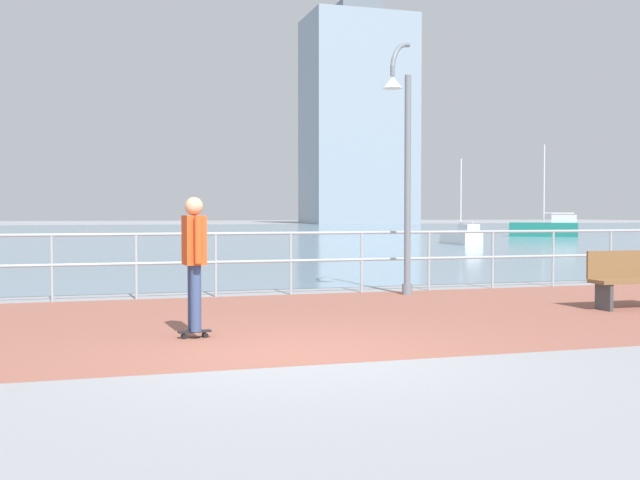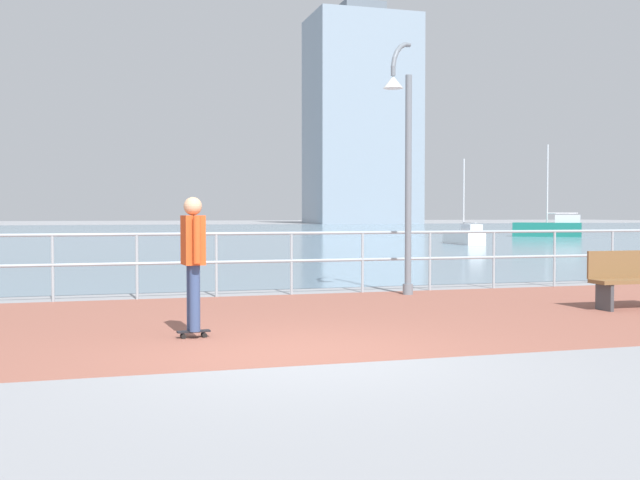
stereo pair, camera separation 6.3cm
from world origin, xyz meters
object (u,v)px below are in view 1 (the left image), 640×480
Objects in this scene: skateboarder at (194,254)px; park_bench at (636,279)px; lamppost at (403,156)px; sailboat_gray at (462,236)px; sailboat_blue at (546,228)px.

skateboarder is 1.07× the size of park_bench.
sailboat_gray is at bearing 60.34° from lamppost.
skateboarder is at bearing -172.88° from park_bench.
lamppost is 37.79m from sailboat_blue.
park_bench is at bearing -110.89° from sailboat_gray.
lamppost is 2.91× the size of park_bench.
lamppost reaches higher than skateboarder.
lamppost is at bearing 41.09° from skateboarder.
lamppost is at bearing -126.95° from sailboat_blue.
sailboat_blue is (10.87, 9.41, 0.17)m from sailboat_gray.
lamppost is 4.52m from park_bench.
lamppost is 5.89m from skateboarder.
park_bench is (7.10, 0.89, -0.55)m from skateboarder.
park_bench is 38.53m from sailboat_blue.
park_bench is (2.81, -2.85, -2.10)m from lamppost.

